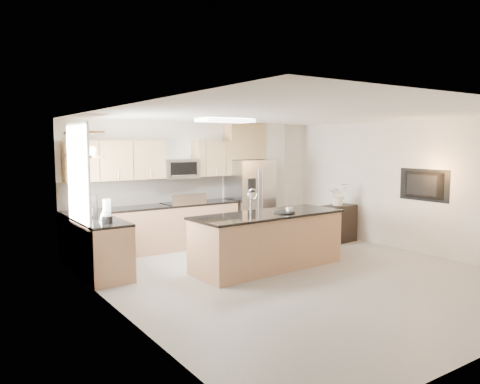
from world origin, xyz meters
TOP-DOWN VIEW (x-y plane):
  - floor at (0.00, 0.00)m, footprint 6.50×6.50m
  - ceiling at (0.00, 0.00)m, footprint 6.00×6.50m
  - wall_back at (0.00, 3.25)m, footprint 6.00×0.02m
  - wall_left at (-3.00, 0.00)m, footprint 0.02×6.50m
  - wall_right at (3.00, 0.00)m, footprint 0.02×6.50m
  - back_counter at (-1.23, 2.93)m, footprint 3.55×0.66m
  - left_counter at (-2.67, 1.85)m, footprint 0.66×1.50m
  - range at (-0.60, 2.92)m, footprint 0.76×0.64m
  - upper_cabinets at (-1.30, 3.09)m, footprint 3.50×0.33m
  - microwave at (-0.60, 3.04)m, footprint 0.76×0.40m
  - refrigerator at (1.06, 2.87)m, footprint 0.92×0.78m
  - partition_column at (1.82, 3.10)m, footprint 0.60×0.30m
  - window at (-2.98, 1.85)m, footprint 0.04×1.15m
  - shelf_lower at (-2.85, 1.95)m, footprint 0.30×1.20m
  - shelf_upper at (-2.85, 1.95)m, footprint 0.30×1.20m
  - ceiling_fixture at (-0.40, 1.60)m, footprint 1.00×0.50m
  - island at (-0.11, 0.68)m, footprint 2.81×1.13m
  - credenza at (2.36, 1.50)m, footprint 1.05×0.53m
  - cup at (0.22, 0.51)m, footprint 0.16×0.16m
  - platter at (0.13, 0.53)m, footprint 0.42×0.42m
  - blender at (-2.67, 1.43)m, footprint 0.16×0.16m
  - kettle at (-2.62, 1.73)m, footprint 0.19×0.19m
  - coffee_maker at (-2.69, 2.18)m, footprint 0.26×0.29m
  - bowl at (-2.85, 2.19)m, footprint 0.42×0.42m
  - flower_vase at (2.42, 1.50)m, footprint 0.72×0.64m
  - television at (2.91, -0.20)m, footprint 0.14×1.08m

SIDE VIEW (x-z plane):
  - floor at x=0.00m, z-range 0.00..0.00m
  - credenza at x=2.36m, z-range 0.00..0.81m
  - left_counter at x=-2.67m, z-range 0.00..0.92m
  - back_counter at x=-1.23m, z-range -0.25..1.19m
  - range at x=-0.60m, z-range -0.10..1.04m
  - island at x=-0.11m, z-range -0.21..1.17m
  - refrigerator at x=1.06m, z-range 0.00..1.78m
  - platter at x=0.13m, z-range 0.95..0.97m
  - cup at x=0.22m, z-range 0.95..1.05m
  - kettle at x=-2.62m, z-range 0.91..1.14m
  - blender at x=-2.67m, z-range 0.90..1.27m
  - coffee_maker at x=-2.69m, z-range 0.91..1.28m
  - flower_vase at x=2.42m, z-range 0.81..1.55m
  - wall_back at x=0.00m, z-range 0.00..2.60m
  - wall_left at x=-3.00m, z-range 0.00..2.60m
  - wall_right at x=3.00m, z-range 0.00..2.60m
  - partition_column at x=1.82m, z-range 0.00..2.60m
  - television at x=2.91m, z-range 1.04..1.66m
  - microwave at x=-0.60m, z-range 1.43..1.83m
  - window at x=-2.98m, z-range 0.83..2.47m
  - upper_cabinets at x=-1.30m, z-range 1.45..2.20m
  - shelf_lower at x=-2.85m, z-range 1.93..1.97m
  - shelf_upper at x=-2.85m, z-range 2.30..2.34m
  - bowl at x=-2.85m, z-range 2.34..2.44m
  - ceiling_fixture at x=-0.40m, z-range 2.53..2.59m
  - ceiling at x=0.00m, z-range 2.59..2.61m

